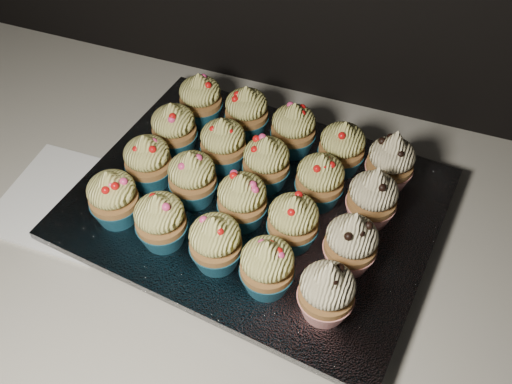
% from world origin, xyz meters
% --- Properties ---
extents(cabinet, '(2.40, 0.60, 0.86)m').
position_xyz_m(cabinet, '(0.00, 1.70, 0.43)').
color(cabinet, black).
rests_on(cabinet, ground).
extents(worktop, '(2.44, 0.64, 0.04)m').
position_xyz_m(worktop, '(0.00, 1.70, 0.88)').
color(worktop, silver).
rests_on(worktop, cabinet).
extents(napkin, '(0.18, 0.18, 0.00)m').
position_xyz_m(napkin, '(-0.24, 1.66, 0.90)').
color(napkin, white).
rests_on(napkin, worktop).
extents(baking_tray, '(0.46, 0.37, 0.02)m').
position_xyz_m(baking_tray, '(0.01, 1.72, 0.91)').
color(baking_tray, black).
rests_on(baking_tray, worktop).
extents(foil_lining, '(0.50, 0.41, 0.01)m').
position_xyz_m(foil_lining, '(0.01, 1.72, 0.93)').
color(foil_lining, silver).
rests_on(foil_lining, baking_tray).
extents(cupcake_0, '(0.06, 0.06, 0.08)m').
position_xyz_m(cupcake_0, '(-0.14, 1.64, 0.97)').
color(cupcake_0, '#175570').
rests_on(cupcake_0, foil_lining).
extents(cupcake_1, '(0.06, 0.06, 0.08)m').
position_xyz_m(cupcake_1, '(-0.07, 1.62, 0.97)').
color(cupcake_1, '#175570').
rests_on(cupcake_1, foil_lining).
extents(cupcake_2, '(0.06, 0.06, 0.08)m').
position_xyz_m(cupcake_2, '(0.00, 1.62, 0.97)').
color(cupcake_2, '#175570').
rests_on(cupcake_2, foil_lining).
extents(cupcake_3, '(0.06, 0.06, 0.08)m').
position_xyz_m(cupcake_3, '(0.07, 1.61, 0.97)').
color(cupcake_3, '#175570').
rests_on(cupcake_3, foil_lining).
extents(cupcake_4, '(0.06, 0.06, 0.10)m').
position_xyz_m(cupcake_4, '(0.14, 1.60, 0.97)').
color(cupcake_4, red).
rests_on(cupcake_4, foil_lining).
extents(cupcake_5, '(0.06, 0.06, 0.08)m').
position_xyz_m(cupcake_5, '(-0.13, 1.71, 0.97)').
color(cupcake_5, '#175570').
rests_on(cupcake_5, foil_lining).
extents(cupcake_6, '(0.06, 0.06, 0.08)m').
position_xyz_m(cupcake_6, '(-0.06, 1.70, 0.97)').
color(cupcake_6, '#175570').
rests_on(cupcake_6, foil_lining).
extents(cupcake_7, '(0.06, 0.06, 0.08)m').
position_xyz_m(cupcake_7, '(0.01, 1.69, 0.97)').
color(cupcake_7, '#175570').
rests_on(cupcake_7, foil_lining).
extents(cupcake_8, '(0.06, 0.06, 0.08)m').
position_xyz_m(cupcake_8, '(0.08, 1.68, 0.97)').
color(cupcake_8, '#175570').
rests_on(cupcake_8, foil_lining).
extents(cupcake_9, '(0.06, 0.06, 0.10)m').
position_xyz_m(cupcake_9, '(0.15, 1.67, 0.97)').
color(cupcake_9, red).
rests_on(cupcake_9, foil_lining).
extents(cupcake_10, '(0.06, 0.06, 0.08)m').
position_xyz_m(cupcake_10, '(-0.12, 1.77, 0.97)').
color(cupcake_10, '#175570').
rests_on(cupcake_10, foil_lining).
extents(cupcake_11, '(0.06, 0.06, 0.08)m').
position_xyz_m(cupcake_11, '(-0.05, 1.77, 0.97)').
color(cupcake_11, '#175570').
rests_on(cupcake_11, foil_lining).
extents(cupcake_12, '(0.06, 0.06, 0.08)m').
position_xyz_m(cupcake_12, '(0.02, 1.76, 0.97)').
color(cupcake_12, '#175570').
rests_on(cupcake_12, foil_lining).
extents(cupcake_13, '(0.06, 0.06, 0.08)m').
position_xyz_m(cupcake_13, '(0.09, 1.75, 0.97)').
color(cupcake_13, '#175570').
rests_on(cupcake_13, foil_lining).
extents(cupcake_14, '(0.06, 0.06, 0.10)m').
position_xyz_m(cupcake_14, '(0.16, 1.74, 0.97)').
color(cupcake_14, red).
rests_on(cupcake_14, foil_lining).
extents(cupcake_15, '(0.06, 0.06, 0.08)m').
position_xyz_m(cupcake_15, '(-0.12, 1.85, 0.97)').
color(cupcake_15, '#175570').
rests_on(cupcake_15, foil_lining).
extents(cupcake_16, '(0.06, 0.06, 0.08)m').
position_xyz_m(cupcake_16, '(-0.04, 1.84, 0.97)').
color(cupcake_16, '#175570').
rests_on(cupcake_16, foil_lining).
extents(cupcake_17, '(0.06, 0.06, 0.08)m').
position_xyz_m(cupcake_17, '(0.03, 1.83, 0.97)').
color(cupcake_17, '#175570').
rests_on(cupcake_17, foil_lining).
extents(cupcake_18, '(0.06, 0.06, 0.08)m').
position_xyz_m(cupcake_18, '(0.10, 1.82, 0.97)').
color(cupcake_18, '#175570').
rests_on(cupcake_18, foil_lining).
extents(cupcake_19, '(0.06, 0.06, 0.10)m').
position_xyz_m(cupcake_19, '(0.17, 1.81, 0.97)').
color(cupcake_19, red).
rests_on(cupcake_19, foil_lining).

